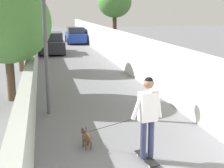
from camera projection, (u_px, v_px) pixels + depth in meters
ground_plane at (78, 66)px, 17.91m from camera, size 80.00×80.00×0.00m
wall_left at (34, 60)px, 15.34m from camera, size 48.00×0.30×1.40m
fence_right at (127, 52)px, 16.30m from camera, size 48.00×0.30×1.96m
tree_right_near at (115, 3)px, 22.52m from camera, size 2.47×2.47×4.81m
tree_left_mid at (18, 8)px, 15.54m from camera, size 2.60×2.60×4.76m
tree_left_distant at (6, 23)px, 10.44m from camera, size 3.03×3.03×4.13m
lamp_post at (45, 24)px, 9.00m from camera, size 0.36×0.36×4.00m
skateboard at (147, 158)px, 6.63m from camera, size 0.82×0.32×0.08m
person_skateboarder at (148, 111)px, 6.38m from camera, size 0.27×0.72×1.77m
dog at (87, 137)px, 7.22m from camera, size 1.21×1.30×1.06m
car_near at (52, 44)px, 22.76m from camera, size 4.03×1.80×1.54m
car_far at (76, 36)px, 29.76m from camera, size 4.09×1.80×1.54m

